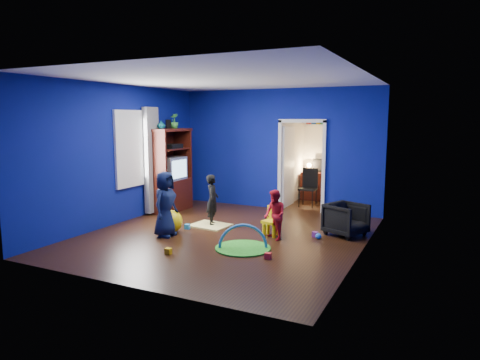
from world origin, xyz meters
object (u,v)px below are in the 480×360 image
at_px(tv_armoire, 170,170).
at_px(folding_chair, 308,188).
at_px(study_desk, 318,186).
at_px(vase, 161,125).
at_px(crt_tv, 171,168).
at_px(kid_chair, 271,223).
at_px(hopper_ball, 171,221).
at_px(child_black, 212,200).
at_px(play_mat, 243,248).
at_px(child_navy, 165,204).
at_px(toddler_red, 275,215).
at_px(armchair, 346,219).

bearing_deg(tv_armoire, folding_chair, 34.02).
relative_size(tv_armoire, study_desk, 2.23).
bearing_deg(study_desk, vase, -131.71).
xyz_separation_m(tv_armoire, folding_chair, (2.82, 1.90, -0.52)).
bearing_deg(tv_armoire, crt_tv, 0.00).
bearing_deg(vase, crt_tv, 82.41).
relative_size(kid_chair, study_desk, 0.57).
distance_m(tv_armoire, hopper_ball, 2.17).
height_order(crt_tv, folding_chair, crt_tv).
height_order(hopper_ball, kid_chair, kid_chair).
relative_size(child_black, hopper_ball, 2.40).
height_order(hopper_ball, play_mat, hopper_ball).
xyz_separation_m(child_black, crt_tv, (-1.56, 0.80, 0.49)).
distance_m(child_navy, hopper_ball, 0.47).
bearing_deg(child_black, child_navy, 134.59).
distance_m(hopper_ball, study_desk, 4.82).
distance_m(tv_armoire, crt_tv, 0.06).
xyz_separation_m(crt_tv, play_mat, (2.83, -2.00, -1.01)).
height_order(child_navy, hopper_ball, child_navy).
relative_size(crt_tv, folding_chair, 0.76).
bearing_deg(child_navy, hopper_ball, 9.07).
bearing_deg(study_desk, play_mat, -89.37).
height_order(toddler_red, vase, vase).
height_order(hopper_ball, folding_chair, folding_chair).
distance_m(child_black, hopper_ball, 1.01).
height_order(child_navy, crt_tv, crt_tv).
bearing_deg(study_desk, crt_tv, -134.15).
relative_size(child_black, study_desk, 1.20).
bearing_deg(tv_armoire, kid_chair, -19.03).
bearing_deg(child_black, study_desk, -44.72).
xyz_separation_m(child_navy, kid_chair, (1.78, 0.87, -0.36)).
distance_m(armchair, tv_armoire, 4.33).
height_order(toddler_red, tv_armoire, tv_armoire).
relative_size(armchair, vase, 3.59).
relative_size(toddler_red, vase, 4.87).
bearing_deg(child_black, toddler_red, -132.19).
height_order(toddler_red, folding_chair, folding_chair).
xyz_separation_m(armchair, toddler_red, (-1.11, -0.86, 0.15)).
height_order(armchair, toddler_red, toddler_red).
xyz_separation_m(armchair, kid_chair, (-1.26, -0.66, -0.06)).
relative_size(child_navy, folding_chair, 1.33).
distance_m(vase, play_mat, 3.92).
xyz_separation_m(armchair, crt_tv, (-4.22, 0.38, 0.71)).
relative_size(toddler_red, play_mat, 0.97).
bearing_deg(toddler_red, hopper_ball, -127.04).
height_order(child_black, hopper_ball, child_black).
bearing_deg(crt_tv, tv_armoire, 180.00).
xyz_separation_m(toddler_red, crt_tv, (-3.11, 1.24, 0.56)).
bearing_deg(kid_chair, vase, -178.17).
bearing_deg(play_mat, child_navy, 176.69).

